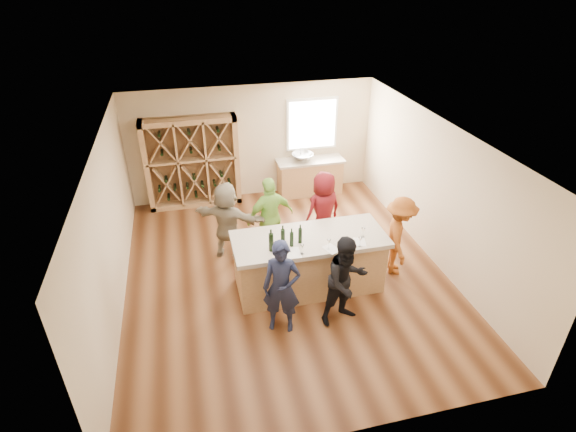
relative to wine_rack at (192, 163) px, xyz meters
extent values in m
cube|color=brown|center=(1.50, -3.27, -1.15)|extent=(6.00, 7.00, 0.10)
cube|color=white|center=(1.50, -3.27, 1.75)|extent=(6.00, 7.00, 0.10)
cube|color=beige|center=(1.50, 0.28, 0.30)|extent=(6.00, 0.10, 2.80)
cube|color=beige|center=(1.50, -6.82, 0.30)|extent=(6.00, 0.10, 2.80)
cube|color=beige|center=(-1.55, -3.27, 0.30)|extent=(0.10, 7.00, 2.80)
cube|color=beige|center=(4.55, -3.27, 0.30)|extent=(0.10, 7.00, 2.80)
cube|color=white|center=(3.00, 0.20, 0.65)|extent=(1.30, 0.06, 1.30)
cube|color=white|center=(3.00, 0.17, 0.65)|extent=(1.18, 0.01, 1.18)
cube|color=tan|center=(0.00, 0.00, 0.00)|extent=(2.20, 0.45, 2.20)
cube|color=tan|center=(2.90, -0.07, -0.67)|extent=(1.60, 0.58, 0.86)
cube|color=#B5A895|center=(2.90, -0.07, -0.21)|extent=(1.70, 0.62, 0.06)
imported|color=silver|center=(2.70, -0.07, -0.09)|extent=(0.54, 0.54, 0.19)
cylinder|color=silver|center=(2.70, 0.11, -0.03)|extent=(0.02, 0.02, 0.30)
cube|color=tan|center=(1.82, -3.77, -0.60)|extent=(2.60, 1.00, 1.00)
cube|color=#B5A895|center=(1.82, -3.77, -0.06)|extent=(2.72, 1.12, 0.08)
cylinder|color=black|center=(1.09, -4.01, 0.14)|extent=(0.09, 0.09, 0.33)
cylinder|color=black|center=(1.32, -3.88, 0.13)|extent=(0.10, 0.10, 0.30)
cylinder|color=black|center=(1.45, -3.95, 0.11)|extent=(0.08, 0.08, 0.26)
cylinder|color=black|center=(1.62, -3.89, 0.12)|extent=(0.08, 0.08, 0.28)
cone|color=white|center=(1.56, -4.22, 0.06)|extent=(0.08, 0.08, 0.17)
cone|color=white|center=(2.03, -4.19, 0.07)|extent=(0.09, 0.09, 0.18)
cone|color=white|center=(2.57, -4.24, 0.06)|extent=(0.08, 0.08, 0.16)
cone|color=white|center=(2.73, -3.97, 0.07)|extent=(0.09, 0.09, 0.18)
cube|color=white|center=(1.42, -4.16, -0.02)|extent=(0.26, 0.34, 0.00)
cube|color=white|center=(2.08, -4.20, -0.02)|extent=(0.30, 0.34, 0.00)
cube|color=white|center=(2.62, -4.11, -0.02)|extent=(0.27, 0.32, 0.00)
imported|color=#191E38|center=(1.11, -4.69, -0.27)|extent=(0.72, 0.62, 1.66)
imported|color=black|center=(2.16, -4.75, -0.30)|extent=(0.86, 0.61, 1.61)
imported|color=#994C19|center=(3.60, -3.70, -0.31)|extent=(0.80, 1.13, 1.59)
imported|color=#8CC64C|center=(1.37, -2.52, -0.25)|extent=(1.09, 0.73, 1.70)
imported|color=#590F14|center=(2.49, -2.49, -0.26)|extent=(0.94, 0.75, 1.67)
imported|color=gray|center=(0.52, -2.42, -0.29)|extent=(1.58, 1.24, 1.63)
camera|label=1|loc=(-0.10, -10.11, 4.24)|focal=28.00mm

